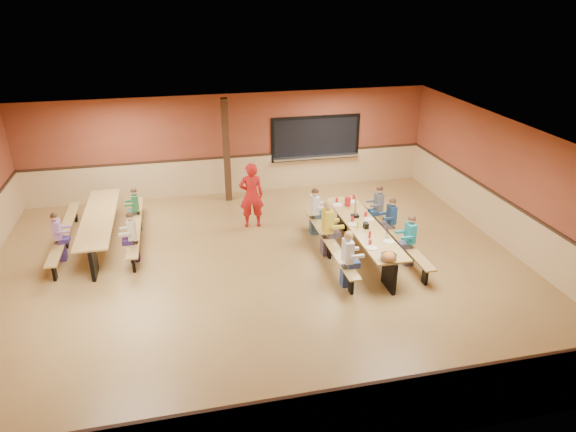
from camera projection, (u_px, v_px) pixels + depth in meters
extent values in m
plane|color=brown|center=(261.00, 273.00, 11.36)|extent=(12.00, 12.00, 0.00)
cube|color=brown|center=(231.00, 145.00, 15.19)|extent=(12.00, 0.04, 3.00)
cube|color=brown|center=(330.00, 370.00, 6.30)|extent=(12.00, 0.04, 3.00)
cube|color=brown|center=(513.00, 188.00, 11.96)|extent=(0.04, 10.00, 3.00)
cube|color=white|center=(258.00, 141.00, 10.13)|extent=(12.00, 10.00, 0.04)
cube|color=black|center=(316.00, 138.00, 15.67)|extent=(2.60, 0.06, 1.20)
cube|color=silver|center=(316.00, 157.00, 15.82)|extent=(2.70, 0.28, 0.06)
cube|color=#311D10|center=(227.00, 151.00, 14.62)|extent=(0.18, 0.18, 3.00)
cube|color=#A27C40|center=(364.00, 226.00, 11.88)|extent=(0.75, 3.60, 0.04)
cube|color=black|center=(389.00, 274.00, 10.65)|extent=(0.08, 0.60, 0.70)
cube|color=black|center=(342.00, 214.00, 13.41)|extent=(0.08, 0.60, 0.70)
cube|color=#A27C40|center=(330.00, 241.00, 11.83)|extent=(0.26, 3.60, 0.04)
cube|color=black|center=(329.00, 249.00, 11.92)|extent=(0.06, 0.18, 0.41)
cube|color=#A27C40|center=(396.00, 234.00, 12.16)|extent=(0.26, 3.60, 0.04)
cube|color=black|center=(395.00, 242.00, 12.25)|extent=(0.06, 0.18, 0.41)
cube|color=#A27C40|center=(99.00, 217.00, 12.35)|extent=(0.75, 3.60, 0.04)
cube|color=black|center=(94.00, 261.00, 11.12)|extent=(0.08, 0.60, 0.70)
cube|color=black|center=(107.00, 206.00, 13.88)|extent=(0.08, 0.60, 0.70)
cube|color=#A27C40|center=(64.00, 231.00, 12.30)|extent=(0.26, 3.60, 0.04)
cube|color=black|center=(66.00, 239.00, 12.39)|extent=(0.06, 0.18, 0.41)
cube|color=#A27C40|center=(135.00, 225.00, 12.63)|extent=(0.26, 3.60, 0.04)
cube|color=black|center=(137.00, 233.00, 12.73)|extent=(0.06, 0.18, 0.41)
imported|color=#B31514|center=(251.00, 195.00, 13.23)|extent=(0.66, 0.45, 1.74)
cylinder|color=#B1171C|center=(348.00, 201.00, 12.91)|extent=(0.16, 0.16, 0.22)
cube|color=black|center=(366.00, 226.00, 11.71)|extent=(0.10, 0.14, 0.13)
cylinder|color=yellow|center=(358.00, 225.00, 11.70)|extent=(0.06, 0.06, 0.17)
cylinder|color=#B2140F|center=(370.00, 234.00, 11.25)|extent=(0.06, 0.06, 0.17)
cube|color=black|center=(355.00, 216.00, 12.29)|extent=(0.16, 0.16, 0.06)
cube|color=#A27C40|center=(356.00, 205.00, 12.18)|extent=(0.02, 0.09, 0.50)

